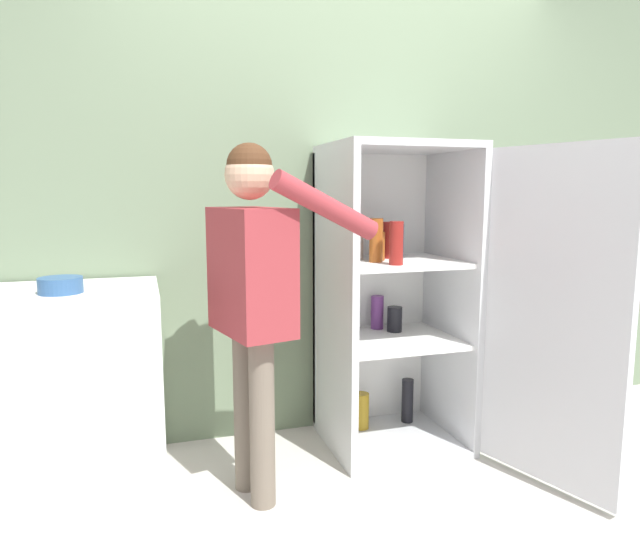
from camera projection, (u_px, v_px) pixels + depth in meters
The scene contains 6 objects.
ground_plane at pixel (411, 507), 2.43m from camera, with size 12.00×12.00×0.00m, color beige.
wall_back at pixel (337, 203), 3.18m from camera, with size 7.00×0.06×2.55m.
refrigerator at pixel (421, 301), 2.91m from camera, with size 0.95×1.28×1.58m.
person at pixel (253, 280), 2.40m from camera, with size 0.68×0.54×1.53m.
counter at pixel (72, 391), 2.54m from camera, with size 0.77×0.64×0.91m.
bowl at pixel (61, 285), 2.39m from camera, with size 0.18×0.18×0.07m.
Camera 1 is at (-1.04, -2.05, 1.34)m, focal length 32.00 mm.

